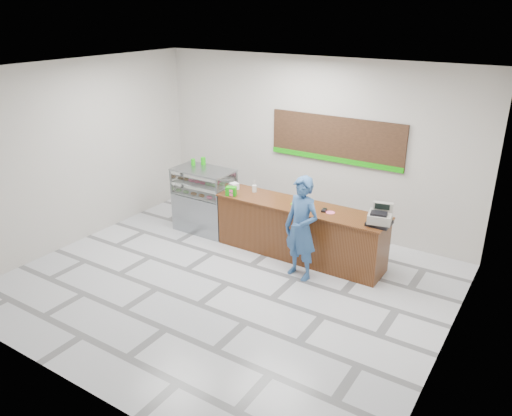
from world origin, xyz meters
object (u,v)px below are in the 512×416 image
Objects in this scene: cash_register at (380,217)px; serving_tray at (302,204)px; sales_counter at (299,231)px; display_case at (204,200)px; customer at (301,228)px.

cash_register reaches higher than serving_tray.
sales_counter is 2.23m from display_case.
sales_counter is 7.01× the size of cash_register.
serving_tray is at bearing 130.50° from customer.
customer is at bearing -60.47° from sales_counter.
cash_register is (1.50, -0.05, 0.65)m from sales_counter.
display_case is 0.73× the size of customer.
serving_tray is 0.19× the size of customer.
serving_tray is 0.81m from customer.
serving_tray is (-1.51, 0.12, -0.12)m from cash_register.
cash_register is (3.72, -0.05, 0.49)m from display_case.
cash_register is 1.31m from customer.
serving_tray is at bearing 162.93° from cash_register.
customer is at bearing -14.02° from display_case.
serving_tray is (-0.01, 0.06, 0.52)m from sales_counter.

